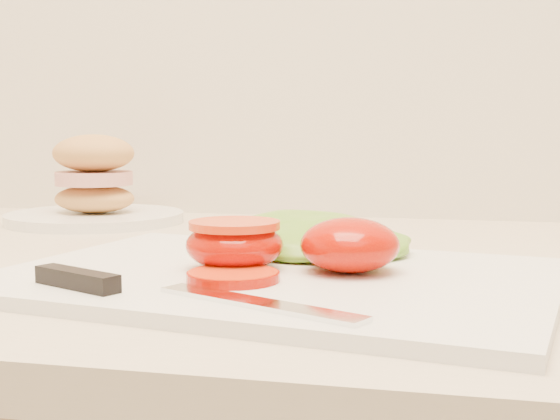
# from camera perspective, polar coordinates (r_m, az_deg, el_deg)

# --- Properties ---
(cutting_board) EXTENTS (0.44, 0.35, 0.01)m
(cutting_board) POSITION_cam_1_polar(r_m,az_deg,el_deg) (0.58, -0.22, -5.04)
(cutting_board) COLOR white
(cutting_board) RESTS_ON counter
(tomato_half_dome) EXTENTS (0.07, 0.07, 0.04)m
(tomato_half_dome) POSITION_cam_1_polar(r_m,az_deg,el_deg) (0.58, 5.13, -2.56)
(tomato_half_dome) COLOR #BE1500
(tomato_half_dome) RESTS_ON cutting_board
(tomato_half_cut) EXTENTS (0.07, 0.07, 0.04)m
(tomato_half_cut) POSITION_cam_1_polar(r_m,az_deg,el_deg) (0.58, -3.34, -2.40)
(tomato_half_cut) COLOR #BE1500
(tomato_half_cut) RESTS_ON cutting_board
(tomato_slice_0) EXTENTS (0.06, 0.06, 0.01)m
(tomato_slice_0) POSITION_cam_1_polar(r_m,az_deg,el_deg) (0.54, -3.45, -4.85)
(tomato_slice_0) COLOR #E3541D
(tomato_slice_0) RESTS_ON cutting_board
(lettuce_leaf_0) EXTENTS (0.18, 0.14, 0.03)m
(lettuce_leaf_0) POSITION_cam_1_polar(r_m,az_deg,el_deg) (0.66, 1.27, -1.93)
(lettuce_leaf_0) COLOR #6BA02A
(lettuce_leaf_0) RESTS_ON cutting_board
(lettuce_leaf_1) EXTENTS (0.12, 0.10, 0.02)m
(lettuce_leaf_1) POSITION_cam_1_polar(r_m,az_deg,el_deg) (0.65, 5.56, -2.45)
(lettuce_leaf_1) COLOR #6BA02A
(lettuce_leaf_1) RESTS_ON cutting_board
(knife) EXTENTS (0.24, 0.09, 0.01)m
(knife) POSITION_cam_1_polar(r_m,az_deg,el_deg) (0.51, -9.94, -5.64)
(knife) COLOR silver
(knife) RESTS_ON cutting_board
(sandwich_plate) EXTENTS (0.21, 0.21, 0.11)m
(sandwich_plate) POSITION_cam_1_polar(r_m,az_deg,el_deg) (0.97, -13.42, 1.31)
(sandwich_plate) COLOR white
(sandwich_plate) RESTS_ON counter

